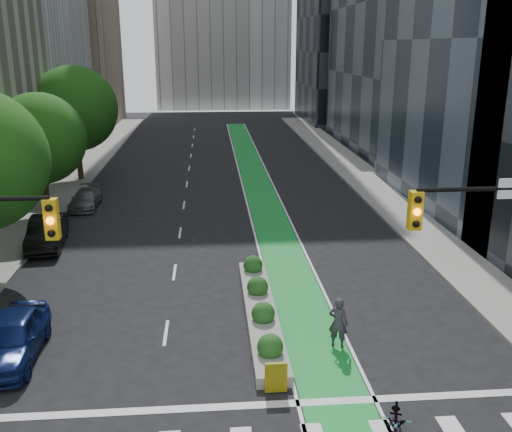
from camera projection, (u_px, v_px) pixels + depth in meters
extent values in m
plane|color=black|center=(241.00, 432.00, 16.04)|extent=(160.00, 160.00, 0.00)
cube|color=gray|center=(48.00, 203.00, 38.94)|extent=(3.60, 90.00, 0.15)
cube|color=gray|center=(385.00, 196.00, 40.81)|extent=(3.60, 90.00, 0.15)
cube|color=green|center=(257.00, 183.00, 44.90)|extent=(2.20, 70.00, 0.01)
cube|color=tan|center=(57.00, 24.00, 73.68)|extent=(14.00, 16.00, 26.00)
cube|color=black|center=(357.00, 18.00, 78.47)|extent=(14.00, 18.00, 28.00)
cylinder|color=black|center=(44.00, 182.00, 35.51)|extent=(0.44, 0.44, 4.48)
sphere|color=#15480F|center=(40.00, 139.00, 34.73)|extent=(5.60, 5.60, 5.60)
cylinder|color=black|center=(78.00, 149.00, 44.96)|extent=(0.44, 0.44, 5.15)
sphere|color=#15480F|center=(75.00, 109.00, 44.06)|extent=(6.60, 6.60, 6.60)
cube|color=gold|center=(52.00, 219.00, 14.34)|extent=(0.34, 0.28, 1.05)
sphere|color=orange|center=(50.00, 221.00, 14.19)|extent=(0.20, 0.20, 0.20)
cube|color=gold|center=(415.00, 210.00, 15.09)|extent=(0.34, 0.28, 1.05)
sphere|color=orange|center=(417.00, 212.00, 14.94)|extent=(0.20, 0.20, 0.20)
cube|color=white|center=(508.00, 189.00, 15.10)|extent=(0.55, 0.04, 0.55)
cube|color=gray|center=(261.00, 312.00, 22.76)|extent=(1.20, 10.00, 0.40)
cube|color=yellow|center=(276.00, 377.00, 17.70)|extent=(0.70, 0.12, 1.00)
sphere|color=#194C19|center=(270.00, 347.00, 19.29)|extent=(0.90, 0.90, 0.90)
sphere|color=#194C19|center=(263.00, 314.00, 21.67)|extent=(0.90, 0.90, 0.90)
sphere|color=#194C19|center=(258.00, 287.00, 24.06)|extent=(0.90, 0.90, 0.90)
sphere|color=#194C19|center=(253.00, 265.00, 26.45)|extent=(0.90, 0.90, 0.90)
imported|color=gray|center=(396.00, 423.00, 15.52)|extent=(1.43, 2.28, 1.13)
imported|color=#34303A|center=(338.00, 322.00, 20.33)|extent=(0.82, 0.69, 1.91)
imported|color=#0D1A50|center=(12.00, 338.00, 19.59)|extent=(2.03, 4.73, 1.59)
imported|color=black|center=(47.00, 232.00, 30.58)|extent=(2.24, 5.02, 1.60)
imported|color=#5D5F62|center=(86.00, 199.00, 37.99)|extent=(1.72, 4.20, 1.22)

